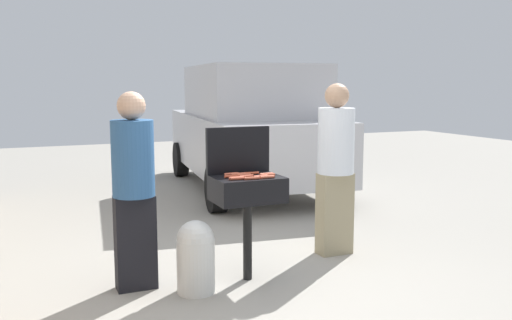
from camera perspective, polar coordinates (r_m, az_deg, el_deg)
ground_plane at (r=4.97m, az=0.06°, el=-12.63°), size 24.00×24.00×0.00m
bbq_grill at (r=4.86m, az=-0.89°, el=-3.40°), size 0.60×0.44×0.93m
grill_lid_open at (r=5.01m, az=-1.87°, el=1.03°), size 0.60×0.05×0.42m
hot_dog_0 at (r=4.94m, az=-0.46°, el=-1.37°), size 0.13×0.04×0.03m
hot_dog_1 at (r=4.85m, az=-1.26°, el=-1.54°), size 0.13×0.04×0.03m
hot_dog_2 at (r=4.90m, az=-2.54°, el=-1.45°), size 0.13×0.03×0.03m
hot_dog_3 at (r=4.78m, az=-2.52°, el=-1.69°), size 0.13×0.03×0.03m
hot_dog_4 at (r=4.89m, az=-1.84°, el=-1.47°), size 0.13×0.03×0.03m
hot_dog_5 at (r=4.89m, az=1.07°, el=-1.46°), size 0.13×0.03×0.03m
hot_dog_6 at (r=4.67m, az=-1.88°, el=-1.92°), size 0.13×0.04×0.03m
hot_dog_7 at (r=4.70m, az=-2.05°, el=-1.86°), size 0.13×0.03×0.03m
hot_dog_8 at (r=4.76m, az=0.48°, el=-1.72°), size 0.13×0.03×0.03m
hot_dog_9 at (r=4.84m, az=1.25°, el=-1.57°), size 0.13×0.03×0.03m
hot_dog_10 at (r=4.68m, az=-0.43°, el=-1.88°), size 0.13×0.04×0.03m
hot_dog_11 at (r=4.77m, az=-0.99°, el=-1.71°), size 0.13×0.04×0.03m
hot_dog_12 at (r=4.74m, az=1.17°, el=-1.77°), size 0.13×0.03×0.03m
propane_tank at (r=4.70m, az=-6.24°, el=-9.74°), size 0.32×0.32×0.62m
person_left at (r=4.73m, az=-12.51°, el=-2.40°), size 0.35×0.35×1.68m
person_right at (r=5.64m, az=8.21°, el=-0.28°), size 0.37×0.37×1.74m
parked_minivan at (r=9.08m, az=-0.61°, el=3.39°), size 2.44×4.59×2.02m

